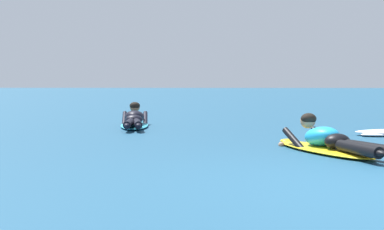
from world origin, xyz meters
TOP-DOWN VIEW (x-y plane):
  - ground_plane at (0.00, 10.00)m, footprint 120.00×120.00m
  - surfer_near at (-0.23, 2.43)m, footprint 1.32×2.45m
  - surfer_far at (-3.36, 6.38)m, footprint 0.81×2.58m

SIDE VIEW (x-z plane):
  - ground_plane at x=0.00m, z-range 0.00..0.00m
  - surfer_near at x=-0.23m, z-range -0.13..0.40m
  - surfer_far at x=-3.36m, z-range -0.13..0.41m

